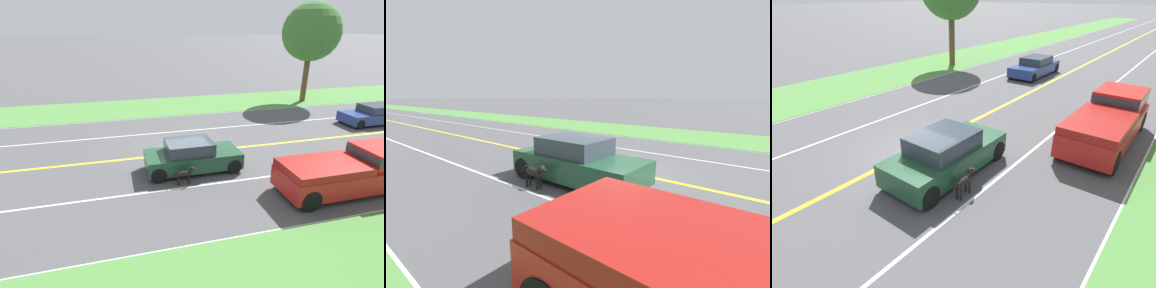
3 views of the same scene
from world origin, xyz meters
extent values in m
plane|color=#4C4C4F|center=(0.00, 0.00, 0.00)|extent=(400.00, 400.00, 0.00)
cube|color=yellow|center=(0.00, 0.00, 0.00)|extent=(0.18, 160.00, 0.01)
cube|color=white|center=(7.00, 0.00, 0.00)|extent=(0.14, 160.00, 0.01)
cube|color=white|center=(-7.00, 0.00, 0.00)|extent=(0.14, 160.00, 0.01)
cube|color=white|center=(3.50, 0.00, 0.00)|extent=(0.10, 160.00, 0.01)
cube|color=white|center=(-3.50, 0.00, 0.00)|extent=(0.10, 160.00, 0.01)
cube|color=#4C843D|center=(-10.00, 0.00, 0.01)|extent=(6.00, 160.00, 0.03)
cube|color=#1E472D|center=(1.95, -0.21, 0.54)|extent=(1.83, 4.30, 0.71)
cube|color=#2D3842|center=(1.95, -0.38, 1.17)|extent=(1.58, 2.07, 0.54)
cylinder|color=black|center=(2.78, 1.50, 0.34)|extent=(0.22, 0.68, 0.68)
cylinder|color=black|center=(2.78, -1.92, 0.34)|extent=(0.22, 0.68, 0.68)
cylinder|color=black|center=(1.12, 1.50, 0.34)|extent=(0.22, 0.68, 0.68)
cylinder|color=black|center=(1.12, -1.92, 0.34)|extent=(0.22, 0.68, 0.68)
ellipsoid|color=black|center=(3.19, -0.94, 0.49)|extent=(0.23, 0.63, 0.26)
cylinder|color=black|center=(3.25, -0.72, 0.18)|extent=(0.07, 0.07, 0.36)
cylinder|color=black|center=(3.27, -1.16, 0.18)|extent=(0.07, 0.07, 0.36)
cylinder|color=black|center=(3.11, -0.73, 0.18)|extent=(0.07, 0.07, 0.36)
cylinder|color=black|center=(3.13, -1.16, 0.18)|extent=(0.07, 0.07, 0.36)
cylinder|color=black|center=(3.18, -0.67, 0.59)|extent=(0.14, 0.18, 0.17)
sphere|color=black|center=(3.17, -0.56, 0.65)|extent=(0.22, 0.22, 0.21)
ellipsoid|color=#331E14|center=(3.17, -0.42, 0.63)|extent=(0.10, 0.10, 0.08)
cone|color=black|center=(3.23, -0.57, 0.73)|extent=(0.07, 0.07, 0.10)
cone|color=black|center=(3.12, -0.58, 0.73)|extent=(0.07, 0.07, 0.10)
cylinder|color=black|center=(3.21, -1.35, 0.53)|extent=(0.06, 0.23, 0.23)
cube|color=red|center=(5.37, 5.24, 0.66)|extent=(1.99, 5.60, 0.83)
cube|color=red|center=(5.37, 6.86, 1.42)|extent=(1.75, 2.12, 0.70)
cube|color=#2D3842|center=(5.37, 6.86, 1.53)|extent=(1.77, 2.14, 0.31)
cube|color=maroon|center=(5.37, 4.06, 1.22)|extent=(1.95, 3.18, 0.29)
cylinder|color=black|center=(6.28, 3.01, 0.41)|extent=(0.22, 0.82, 0.82)
cylinder|color=black|center=(4.47, 7.46, 0.41)|extent=(0.22, 0.82, 0.82)
cylinder|color=black|center=(4.47, 3.01, 0.41)|extent=(0.22, 0.82, 0.82)
cube|color=navy|center=(-1.74, 13.65, 0.49)|extent=(1.85, 4.61, 0.64)
cube|color=#2D3842|center=(-1.74, 13.83, 1.06)|extent=(1.59, 2.21, 0.49)
cylinder|color=black|center=(-2.58, 11.76, 0.32)|extent=(0.22, 0.63, 0.63)
cylinder|color=black|center=(-0.91, 11.76, 0.32)|extent=(0.22, 0.63, 0.63)
cylinder|color=brown|center=(-8.73, 12.77, 2.13)|extent=(0.47, 0.47, 4.26)
sphere|color=#3D7033|center=(-8.73, 12.77, 5.78)|extent=(4.69, 4.69, 4.69)
camera|label=1|loc=(14.07, -3.48, 6.25)|focal=28.00mm
camera|label=2|loc=(7.95, 4.83, 2.75)|focal=24.00mm
camera|label=3|loc=(7.60, -6.56, 5.27)|focal=28.00mm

